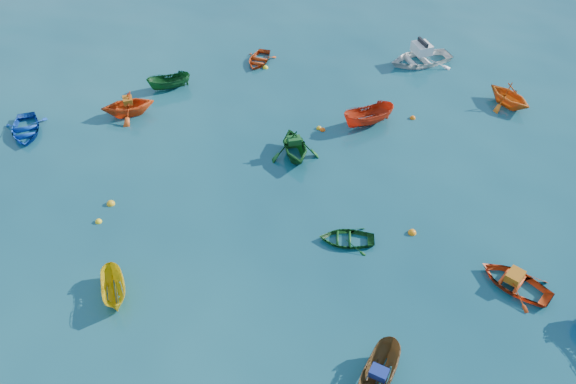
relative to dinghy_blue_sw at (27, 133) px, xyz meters
The scene contains 24 objects.
ground 15.04m from the dinghy_blue_sw, ahead, with size 160.00×160.00×0.00m, color #0A394B.
dinghy_blue_sw is the anchor object (origin of this frame).
sampan_brown_mid 22.79m from the dinghy_blue_sw, ahead, with size 1.03×2.75×1.06m, color brown.
dinghy_orange_w 5.56m from the dinghy_blue_sw, 50.45° to the left, with size 2.51×2.91×1.53m, color #EA4F16.
sampan_yellow_mid 13.26m from the dinghy_blue_sw, 24.25° to the right, with size 0.92×2.45×0.95m, color gold.
dinghy_green_e 18.65m from the dinghy_blue_sw, ahead, with size 1.72×2.41×0.50m, color #104617.
sampan_orange_n 18.72m from the dinghy_blue_sw, 34.20° to the left, with size 1.18×3.13×1.21m, color red.
dinghy_green_n 14.75m from the dinghy_blue_sw, 23.91° to the left, with size 2.50×2.90×1.53m, color #13521B.
dinghy_red_ne 25.70m from the dinghy_blue_sw, ahead, with size 2.07×2.90×0.60m, color red.
dinghy_red_far 14.62m from the dinghy_blue_sw, 64.00° to the left, with size 1.87×2.62×0.54m, color #BB3C0F.
dinghy_orange_far 27.15m from the dinghy_blue_sw, 37.63° to the left, with size 2.42×2.81×1.48m, color orange.
sampan_green_far 8.46m from the dinghy_blue_sw, 64.35° to the left, with size 0.99×2.62×1.01m, color #114B1D.
motorboat_white 24.06m from the dinghy_blue_sw, 50.51° to the left, with size 2.96×4.13×1.46m, color white.
tarp_blue_a 22.84m from the dinghy_blue_sw, ahead, with size 0.60×0.46×0.29m, color navy.
tarp_orange_a 5.68m from the dinghy_blue_sw, 50.43° to the left, with size 0.67×0.51×0.33m, color #B15B12.
tarp_green_b 14.75m from the dinghy_blue_sw, 24.28° to the left, with size 0.67×0.51×0.32m, color #134E1D.
tarp_orange_b 25.61m from the dinghy_blue_sw, ahead, with size 0.75×0.57×0.37m, color #B26112.
buoy_ye_a 8.90m from the dinghy_blue_sw, 18.68° to the right, with size 0.31×0.31×0.31m, color yellow.
buoy_ye_b 8.22m from the dinghy_blue_sw, 11.91° to the right, with size 0.39×0.39×0.39m, color gold.
buoy_or_c 16.17m from the dinghy_blue_sw, 32.67° to the left, with size 0.32×0.32×0.32m, color #FF5A0D.
buoy_ye_c 15.98m from the dinghy_blue_sw, 33.23° to the left, with size 0.30×0.30×0.30m, color gold.
buoy_or_d 21.19m from the dinghy_blue_sw, 10.91° to the left, with size 0.37×0.37×0.37m, color orange.
buoy_ye_d 14.62m from the dinghy_blue_sw, 60.49° to the left, with size 0.35×0.35×0.35m, color yellow.
buoy_or_e 21.35m from the dinghy_blue_sw, 35.54° to the left, with size 0.32×0.32×0.32m, color orange.
Camera 1 is at (10.34, -11.66, 18.06)m, focal length 35.00 mm.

